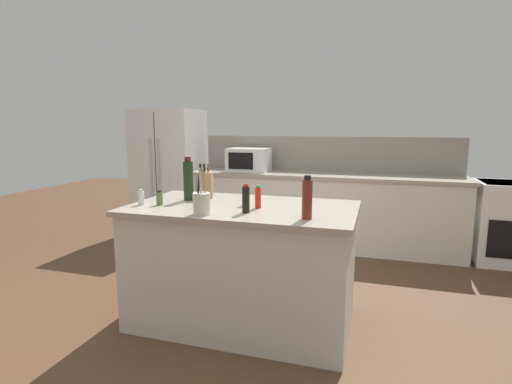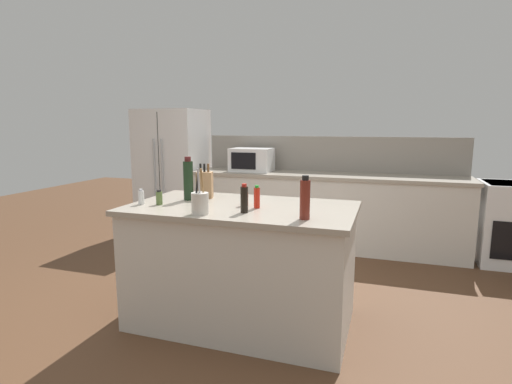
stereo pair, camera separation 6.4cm
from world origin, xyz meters
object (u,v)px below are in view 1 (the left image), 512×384
Objects in this scene: salt_shaker at (141,198)px; soy_sauce_bottle at (246,199)px; wine_bottle at (188,180)px; spice_jar_oregano at (159,198)px; vinegar_bottle at (307,199)px; hot_sauce_bottle at (258,197)px; spice_jar_paprika at (246,199)px; microwave at (249,160)px; knife_block at (205,185)px; range_oven at (512,222)px; utensil_crock at (202,203)px; refrigerator at (169,172)px.

soy_sauce_bottle is at bearing -1.39° from salt_shaker.
spice_jar_oregano is at bearing -115.82° from wine_bottle.
vinegar_bottle is at bearing -5.91° from spice_jar_oregano.
hot_sauce_bottle is (0.03, 0.18, -0.02)m from soy_sauce_bottle.
spice_jar_paprika is (-0.12, 0.05, -0.02)m from hot_sauce_bottle.
spice_jar_oregano is at bearing -171.19° from hot_sauce_bottle.
microwave reaches higher than soy_sauce_bottle.
knife_block is 1.41× the size of soy_sauce_bottle.
range_oven is at bearing -0.00° from microwave.
knife_block is 0.63m from utensil_crock.
knife_block reaches higher than spice_jar_oregano.
refrigerator is 2.71m from salt_shaker.
refrigerator is 1.24m from microwave.
vinegar_bottle is (0.41, -0.24, 0.06)m from hot_sauce_bottle.
microwave is at bearing 107.88° from soy_sauce_bottle.
microwave is 4.67× the size of spice_jar_oregano.
soy_sauce_bottle reaches higher than range_oven.
microwave is 1.86× the size of vinegar_bottle.
salt_shaker is at bearing 178.61° from soy_sauce_bottle.
microwave is at bearing 107.74° from spice_jar_paprika.
wine_bottle is 1.73× the size of soy_sauce_bottle.
utensil_crock is 0.42m from spice_jar_paprika.
microwave is 2.00m from knife_block.
spice_jar_paprika is (-0.08, 0.23, -0.04)m from soy_sauce_bottle.
microwave is at bearing -2.41° from refrigerator.
utensil_crock is 0.31m from soy_sauce_bottle.
spice_jar_paprika is (0.43, -0.20, -0.06)m from knife_block.
soy_sauce_bottle is at bearing -72.12° from microwave.
wine_bottle is 0.40m from salt_shaker.
salt_shaker is (-0.26, -0.29, -0.11)m from wine_bottle.
refrigerator is 8.60× the size of soy_sauce_bottle.
spice_jar_oregano is (0.14, 0.04, -0.00)m from salt_shaker.
refrigerator is 2.59m from wine_bottle.
knife_block is (0.27, -1.99, -0.04)m from microwave.
soy_sauce_bottle is (-2.33, -2.42, 0.57)m from range_oven.
hot_sauce_bottle is 1.43× the size of spice_jar_paprika.
refrigerator is at bearing 115.03° from salt_shaker.
hot_sauce_bottle is 0.48m from vinegar_bottle.
wine_bottle is at bearing 168.13° from hot_sauce_bottle.
salt_shaker reaches higher than spice_jar_paprika.
utensil_crock reaches higher than spice_jar_oregano.
range_oven is 1.71× the size of microwave.
refrigerator is at bearing 111.35° from knife_block.
refrigerator reaches higher than microwave.
vinegar_bottle is at bearing -42.16° from knife_block.
range_oven is 5.40× the size of hot_sauce_bottle.
spice_jar_oregano reaches higher than range_oven.
vinegar_bottle is at bearing -3.56° from salt_shaker.
refrigerator is at bearing 177.59° from microwave.
microwave is 1.51× the size of wine_bottle.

